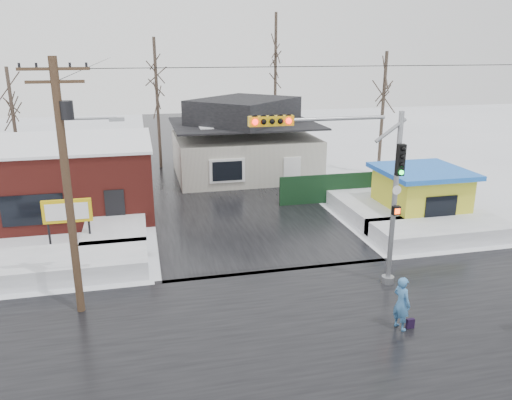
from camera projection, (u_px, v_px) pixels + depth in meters
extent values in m
plane|color=white|center=(321.00, 335.00, 16.77)|extent=(120.00, 120.00, 0.00)
cube|color=black|center=(321.00, 334.00, 16.76)|extent=(10.00, 120.00, 0.02)
cube|color=black|center=(321.00, 334.00, 16.76)|extent=(120.00, 10.00, 0.02)
cube|color=white|center=(64.00, 265.00, 21.20)|extent=(7.00, 3.00, 0.80)
cube|color=white|center=(441.00, 231.00, 25.13)|extent=(7.00, 3.00, 0.80)
cube|color=white|center=(116.00, 222.00, 26.29)|extent=(3.00, 8.00, 0.80)
cube|color=white|center=(362.00, 204.00, 29.34)|extent=(3.00, 8.00, 0.80)
cylinder|color=gray|center=(394.00, 202.00, 19.40)|extent=(0.20, 0.20, 7.00)
cylinder|color=gray|center=(388.00, 280.00, 20.39)|extent=(0.50, 0.50, 0.30)
cylinder|color=gray|center=(325.00, 119.00, 17.78)|extent=(4.60, 0.14, 0.14)
cube|color=gold|center=(271.00, 121.00, 17.34)|extent=(1.60, 0.28, 0.35)
sphere|color=#FF0C0C|center=(255.00, 122.00, 17.06)|extent=(0.20, 0.20, 0.20)
sphere|color=#FF0C0C|center=(289.00, 121.00, 17.33)|extent=(0.20, 0.20, 0.20)
cube|color=black|center=(401.00, 160.00, 18.72)|extent=(0.30, 0.22, 1.20)
sphere|color=#0CE533|center=(401.00, 172.00, 18.72)|extent=(0.18, 0.18, 0.18)
cube|color=black|center=(396.00, 210.00, 19.30)|extent=(0.30, 0.20, 0.35)
cylinder|color=#382619|center=(68.00, 193.00, 16.96)|extent=(0.28, 0.28, 9.00)
cube|color=#382619|center=(54.00, 69.00, 15.76)|extent=(2.20, 0.10, 0.10)
cube|color=#382619|center=(55.00, 82.00, 15.87)|extent=(1.80, 0.10, 0.10)
cylinder|color=black|center=(66.00, 110.00, 16.19)|extent=(0.44, 0.44, 0.60)
cylinder|color=gray|center=(88.00, 119.00, 16.42)|extent=(1.80, 0.08, 0.08)
cube|color=gray|center=(117.00, 119.00, 16.63)|extent=(0.50, 0.22, 0.12)
cube|color=maroon|center=(45.00, 179.00, 28.67)|extent=(12.00, 8.00, 4.00)
cube|color=white|center=(40.00, 144.00, 28.07)|extent=(12.20, 8.20, 0.15)
cube|color=black|center=(33.00, 210.00, 25.11)|extent=(3.00, 0.08, 1.60)
cube|color=black|center=(115.00, 210.00, 26.07)|extent=(1.00, 0.08, 2.20)
cylinder|color=black|center=(49.00, 235.00, 23.19)|extent=(0.10, 0.10, 1.80)
cylinder|color=black|center=(90.00, 232.00, 23.58)|extent=(0.10, 0.10, 1.80)
cube|color=gold|center=(67.00, 211.00, 23.06)|extent=(2.20, 0.18, 1.10)
cube|color=white|center=(67.00, 212.00, 22.96)|extent=(1.90, 0.02, 0.80)
cube|color=beige|center=(244.00, 156.00, 37.24)|extent=(10.00, 8.00, 3.00)
cube|color=black|center=(244.00, 123.00, 36.53)|extent=(10.40, 8.40, 0.12)
pyramid|color=black|center=(244.00, 110.00, 36.25)|extent=(9.00, 7.00, 1.80)
cube|color=maroon|center=(282.00, 107.00, 37.87)|extent=(0.70, 0.70, 1.40)
cube|color=white|center=(227.00, 171.00, 33.06)|extent=(2.40, 0.12, 1.60)
cube|color=gold|center=(420.00, 196.00, 27.76)|extent=(4.00, 4.00, 2.60)
cube|color=blue|center=(423.00, 171.00, 27.34)|extent=(4.60, 4.60, 0.25)
cube|color=black|center=(441.00, 207.00, 25.87)|extent=(1.80, 0.06, 1.20)
cube|color=black|center=(342.00, 188.00, 30.95)|extent=(8.00, 0.12, 1.80)
cylinder|color=#332821|center=(158.00, 104.00, 38.63)|extent=(0.24, 0.24, 10.00)
cylinder|color=#332821|center=(275.00, 87.00, 42.37)|extent=(0.24, 0.24, 12.00)
cylinder|color=#332821|center=(382.00, 115.00, 36.67)|extent=(0.24, 0.24, 9.00)
cylinder|color=#332821|center=(14.00, 126.00, 34.88)|extent=(0.24, 0.24, 8.00)
imported|color=teal|center=(402.00, 304.00, 16.85)|extent=(0.64, 0.80, 1.91)
cube|color=black|center=(410.00, 324.00, 17.08)|extent=(0.29, 0.13, 0.35)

